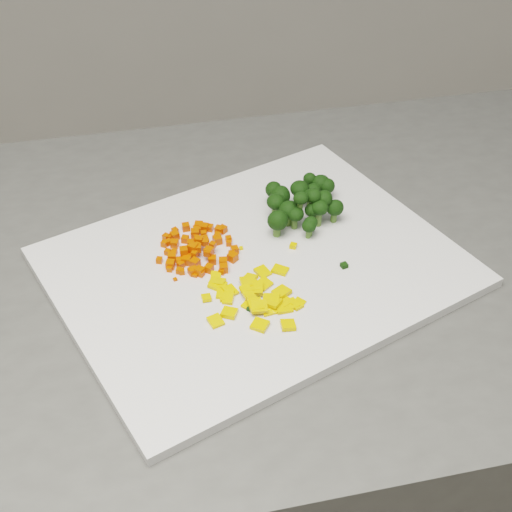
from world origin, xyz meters
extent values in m
cube|color=#4F4F4C|center=(-0.11, 0.28, 0.45)|extent=(0.91, 0.66, 0.90)
cube|color=silver|center=(-0.15, 0.25, 0.91)|extent=(0.51, 0.46, 0.01)
cube|color=#DD3802|center=(-0.23, 0.27, 0.91)|extent=(0.01, 0.01, 0.01)
cube|color=#DD3802|center=(-0.20, 0.26, 0.92)|extent=(0.01, 0.01, 0.01)
cube|color=#DD3802|center=(-0.24, 0.30, 0.91)|extent=(0.01, 0.01, 0.01)
cube|color=#DD3802|center=(-0.24, 0.28, 0.91)|extent=(0.01, 0.01, 0.01)
cube|color=#DD3802|center=(-0.20, 0.28, 0.92)|extent=(0.01, 0.01, 0.01)
cube|color=#DD3802|center=(-0.25, 0.30, 0.91)|extent=(0.01, 0.01, 0.01)
cube|color=#DD3802|center=(-0.26, 0.27, 0.91)|extent=(0.01, 0.01, 0.01)
cube|color=#DD3802|center=(-0.23, 0.26, 0.92)|extent=(0.01, 0.01, 0.01)
cube|color=#DD3802|center=(-0.21, 0.29, 0.92)|extent=(0.01, 0.01, 0.01)
cube|color=#DD3802|center=(-0.19, 0.25, 0.92)|extent=(0.01, 0.01, 0.01)
cube|color=#DD3802|center=(-0.19, 0.30, 0.91)|extent=(0.01, 0.01, 0.01)
cube|color=#DD3802|center=(-0.19, 0.31, 0.92)|extent=(0.01, 0.01, 0.01)
cube|color=#DD3802|center=(-0.24, 0.25, 0.91)|extent=(0.01, 0.01, 0.01)
cube|color=#DD3802|center=(-0.23, 0.26, 0.91)|extent=(0.01, 0.01, 0.01)
cube|color=#DD3802|center=(-0.19, 0.24, 0.92)|extent=(0.01, 0.01, 0.01)
cube|color=#DD3802|center=(-0.21, 0.31, 0.91)|extent=(0.01, 0.01, 0.01)
cube|color=#DD3802|center=(-0.22, 0.25, 0.91)|extent=(0.01, 0.01, 0.01)
cube|color=#DD3802|center=(-0.24, 0.29, 0.92)|extent=(0.01, 0.01, 0.01)
cube|color=#DD3802|center=(-0.20, 0.28, 0.92)|extent=(0.01, 0.01, 0.01)
cube|color=#DD3802|center=(-0.22, 0.32, 0.92)|extent=(0.01, 0.01, 0.01)
cube|color=#DD3802|center=(-0.24, 0.32, 0.91)|extent=(0.01, 0.01, 0.01)
cube|color=#DD3802|center=(-0.25, 0.31, 0.91)|extent=(0.01, 0.01, 0.01)
cube|color=#DD3802|center=(-0.22, 0.24, 0.92)|extent=(0.01, 0.01, 0.01)
cube|color=#DD3802|center=(-0.21, 0.29, 0.92)|extent=(0.01, 0.01, 0.01)
cube|color=#DD3802|center=(-0.22, 0.27, 0.92)|extent=(0.01, 0.01, 0.01)
cube|color=#DD3802|center=(-0.20, 0.30, 0.91)|extent=(0.01, 0.01, 0.01)
cube|color=#DD3802|center=(-0.21, 0.32, 0.92)|extent=(0.01, 0.01, 0.01)
cube|color=#DD3802|center=(-0.18, 0.31, 0.92)|extent=(0.01, 0.01, 0.01)
cube|color=#DD3802|center=(-0.24, 0.26, 0.92)|extent=(0.01, 0.01, 0.01)
cube|color=#DD3802|center=(-0.24, 0.27, 0.92)|extent=(0.01, 0.01, 0.01)
cube|color=#DD3802|center=(-0.17, 0.27, 0.92)|extent=(0.01, 0.01, 0.01)
cube|color=#DD3802|center=(-0.21, 0.28, 0.92)|extent=(0.01, 0.01, 0.01)
cube|color=#DD3802|center=(-0.23, 0.26, 0.91)|extent=(0.01, 0.01, 0.01)
cube|color=#DD3802|center=(-0.22, 0.27, 0.91)|extent=(0.01, 0.01, 0.01)
cube|color=#DD3802|center=(-0.21, 0.27, 0.92)|extent=(0.01, 0.01, 0.01)
cube|color=#DD3802|center=(-0.24, 0.31, 0.92)|extent=(0.01, 0.01, 0.01)
cube|color=#DD3802|center=(-0.18, 0.26, 0.92)|extent=(0.01, 0.01, 0.01)
cube|color=#DD3802|center=(-0.22, 0.29, 0.92)|extent=(0.01, 0.01, 0.01)
cube|color=#DD3802|center=(-0.25, 0.25, 0.91)|extent=(0.01, 0.01, 0.01)
cube|color=#DD3802|center=(-0.20, 0.27, 0.92)|extent=(0.01, 0.01, 0.01)
cube|color=#DD3802|center=(-0.20, 0.25, 0.92)|extent=(0.01, 0.01, 0.01)
cube|color=#DD3802|center=(-0.21, 0.31, 0.92)|extent=(0.01, 0.01, 0.01)
cube|color=#DD3802|center=(-0.23, 0.27, 0.92)|extent=(0.01, 0.01, 0.01)
cube|color=#DD3802|center=(-0.19, 0.29, 0.92)|extent=(0.01, 0.01, 0.01)
cube|color=#DD3802|center=(-0.18, 0.27, 0.91)|extent=(0.01, 0.01, 0.01)
cube|color=#DD3802|center=(-0.18, 0.29, 0.91)|extent=(0.01, 0.01, 0.01)
cube|color=#DD3802|center=(-0.22, 0.25, 0.91)|extent=(0.01, 0.01, 0.01)
cube|color=#DD3802|center=(-0.18, 0.29, 0.91)|extent=(0.01, 0.01, 0.01)
cube|color=#DD3802|center=(-0.20, 0.32, 0.92)|extent=(0.01, 0.01, 0.01)
cube|color=#DD3802|center=(-0.23, 0.30, 0.91)|extent=(0.01, 0.01, 0.01)
cube|color=#DD3802|center=(-0.20, 0.32, 0.91)|extent=(0.01, 0.01, 0.01)
cube|color=#DD3802|center=(-0.21, 0.32, 0.92)|extent=(0.01, 0.01, 0.01)
cube|color=#DD3802|center=(-0.23, 0.28, 0.92)|extent=(0.01, 0.01, 0.01)
cube|color=#DD3802|center=(-0.22, 0.28, 0.91)|extent=(0.01, 0.01, 0.01)
cube|color=#DD3802|center=(-0.22, 0.28, 0.91)|extent=(0.01, 0.01, 0.01)
cube|color=#DD3802|center=(-0.22, 0.26, 0.92)|extent=(0.01, 0.01, 0.01)
cube|color=#DD3802|center=(-0.20, 0.31, 0.91)|extent=(0.01, 0.01, 0.01)
cube|color=#DD3802|center=(-0.25, 0.26, 0.91)|extent=(0.01, 0.01, 0.01)
cube|color=#DD3802|center=(-0.25, 0.28, 0.91)|extent=(0.01, 0.01, 0.01)
cube|color=#DD3802|center=(-0.22, 0.27, 0.92)|extent=(0.01, 0.01, 0.01)
cube|color=#DD3802|center=(-0.21, 0.24, 0.91)|extent=(0.01, 0.01, 0.01)
cube|color=#DD3802|center=(-0.20, 0.26, 0.92)|extent=(0.01, 0.01, 0.01)
cube|color=#DD3802|center=(-0.22, 0.27, 0.92)|extent=(0.01, 0.01, 0.01)
cube|color=#DD3802|center=(-0.19, 0.24, 0.91)|extent=(0.01, 0.01, 0.01)
cube|color=#DD3802|center=(-0.23, 0.25, 0.91)|extent=(0.01, 0.01, 0.01)
cube|color=#DD3802|center=(-0.24, 0.31, 0.91)|extent=(0.01, 0.01, 0.01)
cube|color=#F7B50D|center=(-0.12, 0.18, 0.91)|extent=(0.01, 0.02, 0.00)
cube|color=#F7B50D|center=(-0.17, 0.19, 0.91)|extent=(0.02, 0.02, 0.00)
cube|color=#F7B50D|center=(-0.20, 0.24, 0.91)|extent=(0.01, 0.02, 0.01)
cube|color=#F7B50D|center=(-0.15, 0.21, 0.91)|extent=(0.02, 0.02, 0.01)
cube|color=#F7B50D|center=(-0.17, 0.18, 0.92)|extent=(0.02, 0.02, 0.01)
cube|color=#F7B50D|center=(-0.17, 0.22, 0.92)|extent=(0.02, 0.02, 0.00)
cube|color=#F7B50D|center=(-0.19, 0.21, 0.91)|extent=(0.02, 0.02, 0.01)
cube|color=#F7B50D|center=(-0.19, 0.20, 0.91)|extent=(0.02, 0.02, 0.01)
cube|color=#F7B50D|center=(-0.20, 0.23, 0.91)|extent=(0.02, 0.02, 0.01)
cube|color=#F7B50D|center=(-0.16, 0.20, 0.92)|extent=(0.01, 0.02, 0.01)
cube|color=#F7B50D|center=(-0.21, 0.20, 0.91)|extent=(0.01, 0.01, 0.01)
cube|color=#F7B50D|center=(-0.12, 0.18, 0.91)|extent=(0.02, 0.02, 0.00)
cube|color=#F7B50D|center=(-0.15, 0.19, 0.92)|extent=(0.02, 0.02, 0.01)
cube|color=#F7B50D|center=(-0.17, 0.22, 0.92)|extent=(0.01, 0.02, 0.01)
cube|color=#F7B50D|center=(-0.13, 0.18, 0.91)|extent=(0.02, 0.02, 0.00)
cube|color=#F7B50D|center=(-0.14, 0.18, 0.91)|extent=(0.02, 0.02, 0.01)
cube|color=#F7B50D|center=(-0.17, 0.16, 0.91)|extent=(0.02, 0.02, 0.01)
cube|color=#F7B50D|center=(-0.21, 0.17, 0.91)|extent=(0.02, 0.02, 0.01)
cube|color=#F7B50D|center=(-0.19, 0.18, 0.91)|extent=(0.02, 0.02, 0.01)
cube|color=#F7B50D|center=(-0.16, 0.21, 0.92)|extent=(0.02, 0.01, 0.01)
cube|color=#F7B50D|center=(-0.13, 0.23, 0.91)|extent=(0.02, 0.02, 0.01)
cube|color=#F7B50D|center=(-0.13, 0.20, 0.91)|extent=(0.02, 0.02, 0.01)
cube|color=#F7B50D|center=(-0.16, 0.23, 0.91)|extent=(0.02, 0.02, 0.01)
cube|color=#F7B50D|center=(-0.14, 0.15, 0.91)|extent=(0.01, 0.02, 0.01)
cube|color=#F7B50D|center=(-0.20, 0.22, 0.91)|extent=(0.02, 0.02, 0.01)
cube|color=#F7B50D|center=(-0.15, 0.18, 0.92)|extent=(0.02, 0.02, 0.01)
cube|color=#F7B50D|center=(-0.15, 0.18, 0.91)|extent=(0.02, 0.02, 0.01)
cube|color=#F7B50D|center=(-0.15, 0.23, 0.91)|extent=(0.02, 0.02, 0.01)
cube|color=#F7B50D|center=(-0.17, 0.19, 0.92)|extent=(0.01, 0.01, 0.01)
cube|color=#F7B50D|center=(-0.17, 0.20, 0.92)|extent=(0.01, 0.02, 0.01)
cube|color=#F7B50D|center=(-0.19, 0.20, 0.91)|extent=(0.01, 0.01, 0.01)
cube|color=#F7B50D|center=(-0.13, 0.18, 0.91)|extent=(0.01, 0.02, 0.01)
cube|color=#F7B50D|center=(-0.19, 0.21, 0.91)|extent=(0.02, 0.02, 0.00)
cube|color=#F7B50D|center=(-0.16, 0.18, 0.92)|extent=(0.02, 0.02, 0.01)
cube|color=#F7B50D|center=(-0.19, 0.22, 0.91)|extent=(0.01, 0.01, 0.00)
cube|color=#F7B50D|center=(-0.17, 0.28, 0.91)|extent=(0.00, 0.00, 0.00)
cube|color=black|center=(-0.06, 0.23, 0.91)|extent=(0.01, 0.01, 0.00)
cube|color=#DD3802|center=(-0.24, 0.24, 0.91)|extent=(0.01, 0.01, 0.00)
cube|color=black|center=(-0.17, 0.18, 0.91)|extent=(0.01, 0.01, 0.00)
cube|color=#DD3802|center=(-0.22, 0.24, 0.91)|extent=(0.01, 0.01, 0.00)
cube|color=#F7B50D|center=(-0.11, 0.27, 0.91)|extent=(0.01, 0.01, 0.01)
cube|color=black|center=(-0.17, 0.22, 0.91)|extent=(0.01, 0.01, 0.00)
camera|label=1|loc=(-0.25, -0.33, 1.41)|focal=50.00mm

